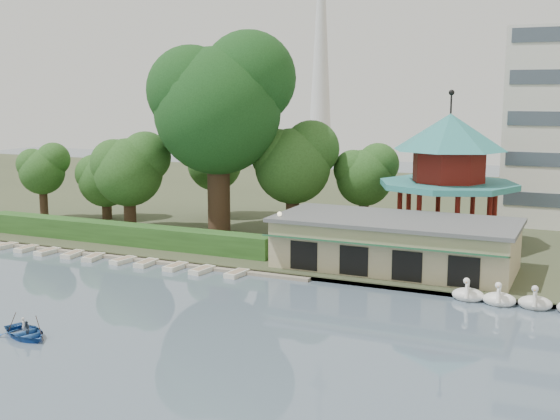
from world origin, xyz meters
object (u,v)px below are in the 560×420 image
Objects in this scene: dock at (126,257)px; boathouse at (395,243)px; pavilion at (449,166)px; rowboat_with_passengers at (25,328)px; big_tree at (220,100)px.

boathouse is (22.00, 4.77, 2.25)m from dock.
boathouse reaches higher than dock.
pavilion is (24.00, 14.80, 7.36)m from dock.
dock is 22.62m from boathouse.
boathouse reaches higher than rowboat_with_passengers.
rowboat_with_passengers is at bearing -117.58° from pavilion.
pavilion is 0.70× the size of big_tree.
big_tree is at bearing 96.76° from rowboat_with_passengers.
boathouse is 11.43m from pavilion.
rowboat_with_passengers is (-17.35, -33.22, -6.96)m from pavilion.
pavilion reaches higher than boathouse.
boathouse is at bearing 12.24° from dock.
rowboat_with_passengers is (3.48, -29.41, -12.66)m from big_tree.
dock is at bearing -167.76° from boathouse.
dock is 29.14m from pavilion.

